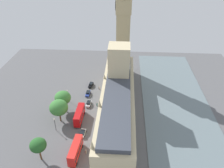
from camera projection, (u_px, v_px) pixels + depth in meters
name	position (u px, v px, depth m)	size (l,w,h in m)	color
ground_plane	(112.00, 117.00, 91.42)	(132.27, 132.27, 0.00)	#565659
river_thames	(180.00, 119.00, 89.88)	(28.77, 119.04, 0.25)	slate
parliament_building	(118.00, 99.00, 88.56)	(12.76, 62.27, 26.67)	#CCBA8E
clock_tower	(123.00, 23.00, 108.41)	(7.61, 7.61, 53.36)	tan
car_black_near_tower	(91.00, 85.00, 110.60)	(2.25, 4.56, 1.74)	black
car_blue_midblock	(88.00, 93.00, 104.26)	(1.98, 4.62, 1.74)	navy
car_silver_opposite_hall	(89.00, 104.00, 97.52)	(2.02, 4.40, 1.74)	#B7B7BC
double_decker_bus_far_end	(79.00, 115.00, 88.48)	(2.82, 10.55, 4.75)	#B20C0F
car_white_corner	(83.00, 133.00, 82.35)	(2.18, 4.26, 1.74)	silver
double_decker_bus_kerbside	(75.00, 150.00, 73.32)	(3.26, 10.65, 4.75)	red
pedestrian_leading	(86.00, 152.00, 75.12)	(0.69, 0.61, 1.72)	gray
pedestrian_trailing	(99.00, 88.00, 108.40)	(0.53, 0.63, 1.66)	gray
pedestrian_by_river_gate	(97.00, 104.00, 97.19)	(0.69, 0.67, 1.66)	#336B60
plane_tree_under_trees	(63.00, 98.00, 91.85)	(6.70, 6.70, 9.19)	brown
plane_tree_slot_10	(38.00, 145.00, 70.06)	(5.31, 5.31, 8.74)	brown
plane_tree_slot_11	(59.00, 108.00, 85.98)	(7.20, 7.20, 9.65)	brown
street_lamp_slot_12	(67.00, 93.00, 98.63)	(0.56, 0.56, 5.81)	black
street_lamp_slot_13	(55.00, 122.00, 82.72)	(0.56, 0.56, 5.65)	black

